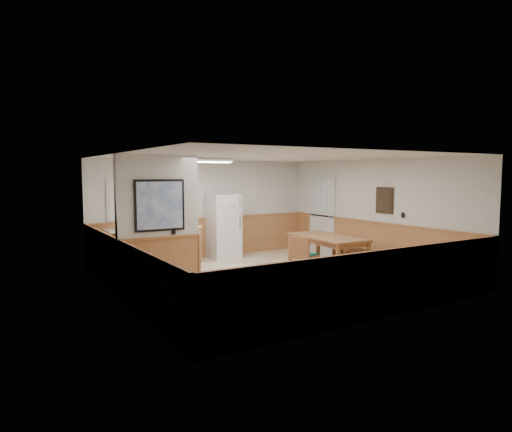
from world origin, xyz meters
TOP-DOWN VIEW (x-y plane):
  - ground at (0.00, 0.00)m, footprint 6.00×6.00m
  - ceiling at (0.00, 0.00)m, footprint 6.00×6.00m
  - back_wall at (0.00, 3.00)m, footprint 6.00×0.02m
  - right_wall at (3.00, 0.00)m, footprint 0.02×6.00m
  - left_wall at (-3.00, 0.00)m, footprint 0.02×6.00m
  - wainscot_back at (0.00, 2.98)m, footprint 6.00×0.04m
  - wainscot_right at (2.98, 0.00)m, footprint 0.04×6.00m
  - wainscot_left at (-2.98, 0.00)m, footprint 0.04×6.00m
  - partition_wall at (-2.25, 0.19)m, footprint 1.50×0.20m
  - kitchen_counter at (-1.21, 2.68)m, footprint 2.20×0.61m
  - exterior_door at (2.96, 1.90)m, footprint 0.07×1.02m
  - kitchen_window at (-2.10, 2.98)m, footprint 0.80×0.04m
  - wall_painting at (2.97, -0.30)m, footprint 0.04×0.50m
  - fluorescent_fixture at (-0.80, 1.30)m, footprint 1.20×0.30m
  - refrigerator at (0.32, 2.63)m, footprint 0.73×0.72m
  - dining_table at (1.72, 0.21)m, footprint 1.03×1.94m
  - dining_bench at (2.67, 0.19)m, footprint 0.36×1.55m
  - dining_chair at (0.73, -0.14)m, footprint 0.77×0.65m
  - fire_extinguisher at (-0.52, 2.68)m, footprint 0.11×0.11m
  - soap_bottle at (-2.34, 2.66)m, footprint 0.08×0.08m

SIDE VIEW (x-z plane):
  - ground at x=0.00m, z-range 0.00..0.00m
  - dining_bench at x=2.67m, z-range 0.12..0.57m
  - kitchen_counter at x=-1.21m, z-range -0.04..0.96m
  - dining_chair at x=0.73m, z-range 0.07..0.92m
  - wainscot_back at x=0.00m, z-range 0.00..1.00m
  - wainscot_right at x=2.98m, z-range 0.00..1.00m
  - wainscot_left at x=-2.98m, z-range 0.00..1.00m
  - dining_table at x=1.72m, z-range 0.29..1.04m
  - refrigerator at x=0.32m, z-range 0.00..1.64m
  - soap_bottle at x=-2.34m, z-range 0.90..1.10m
  - exterior_door at x=2.96m, z-range -0.02..2.13m
  - fire_extinguisher at x=-0.52m, z-range 0.88..1.29m
  - partition_wall at x=-2.25m, z-range -0.02..2.48m
  - back_wall at x=0.00m, z-range 0.00..2.50m
  - right_wall at x=3.00m, z-range 0.00..2.50m
  - left_wall at x=-3.00m, z-range 0.00..2.50m
  - kitchen_window at x=-2.10m, z-range 1.05..2.05m
  - wall_painting at x=2.97m, z-range 1.25..1.85m
  - fluorescent_fixture at x=-0.80m, z-range 2.40..2.49m
  - ceiling at x=0.00m, z-range 2.49..2.51m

